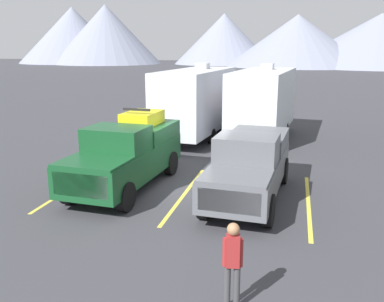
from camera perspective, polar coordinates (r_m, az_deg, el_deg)
name	(u,v)px	position (r m, az deg, el deg)	size (l,w,h in m)	color
ground_plane	(190,186)	(14.63, -0.23, -4.79)	(240.00, 240.00, 0.00)	#38383D
pickup_truck_a	(127,152)	(14.51, -8.72, -0.17)	(2.47, 5.70, 2.58)	#144723
pickup_truck_b	(250,164)	(13.41, 7.82, -1.75)	(2.37, 5.81, 2.15)	#595B60
lot_stripe_a	(76,184)	(15.35, -15.35, -4.38)	(0.12, 5.50, 0.01)	gold
lot_stripe_b	(185,193)	(13.93, -0.98, -5.75)	(0.12, 5.50, 0.01)	gold
lot_stripe_c	(308,204)	(13.54, 15.44, -6.88)	(0.12, 5.50, 0.01)	gold
camper_trailer_a	(196,100)	(21.68, 0.57, 6.90)	(3.09, 8.09, 3.83)	silver
camper_trailer_b	(263,100)	(21.97, 9.53, 6.77)	(3.13, 7.89, 3.81)	silver
person_a	(233,260)	(7.89, 5.50, -14.44)	(0.37, 0.23, 1.69)	#3F3F42
mountain_ridge	(326,37)	(106.05, 17.69, 14.44)	(147.93, 41.65, 15.02)	gray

